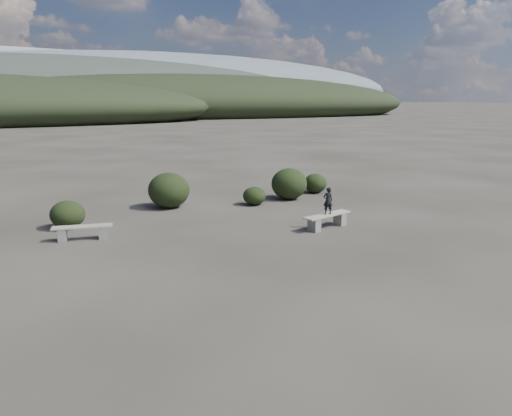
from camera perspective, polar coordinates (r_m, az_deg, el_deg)
ground at (r=11.53m, az=6.59°, el=-8.82°), size 1200.00×1200.00×0.00m
bench_left at (r=15.85m, az=-19.21°, el=-2.54°), size 1.78×0.67×0.44m
bench_right at (r=16.51m, az=8.16°, el=-1.31°), size 1.93×0.89×0.47m
seated_person at (r=16.37m, az=8.22°, el=0.83°), size 0.36×0.27×0.89m
shrub_a at (r=17.43m, az=-20.73°, el=-0.70°), size 1.12×1.12×0.92m
shrub_b at (r=19.68m, az=-9.93°, el=2.02°), size 1.61×1.61×1.38m
shrub_c at (r=19.92m, az=-0.19°, el=1.39°), size 0.92×0.92×0.73m
shrub_d at (r=21.11m, az=3.80°, el=2.79°), size 1.50×1.50×1.32m
shrub_e at (r=22.70m, az=6.78°, el=2.83°), size 1.05×1.05×0.87m
mountain_ridges at (r=348.24m, az=-26.05°, el=12.20°), size 500.00×400.00×56.00m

